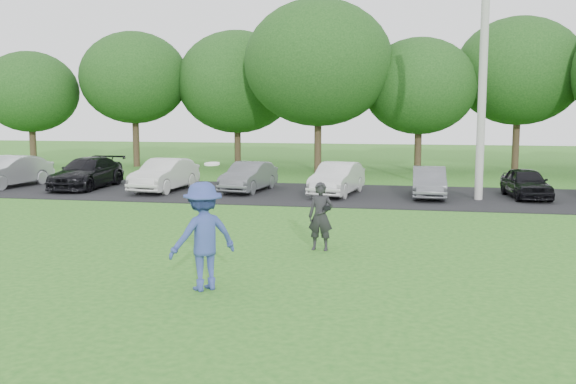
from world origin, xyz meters
TOP-DOWN VIEW (x-y plane):
  - ground at (0.00, 0.00)m, footprint 100.00×100.00m
  - parking_lot at (0.00, 13.00)m, footprint 32.00×6.50m
  - utility_pole at (5.05, 12.51)m, footprint 0.28×0.28m
  - frisbee_player at (-0.81, -0.12)m, footprint 1.39×1.36m
  - camera_bystander at (0.76, 3.45)m, footprint 0.59×0.44m
  - parked_cars at (-0.98, 12.88)m, footprint 28.46×4.48m
  - tree_row at (1.51, 22.76)m, footprint 42.39×9.85m

SIDE VIEW (x-z plane):
  - ground at x=0.00m, z-range 0.00..0.00m
  - parking_lot at x=0.00m, z-range 0.00..0.03m
  - parked_cars at x=-0.98m, z-range -0.02..1.24m
  - camera_bystander at x=0.76m, z-range 0.00..1.55m
  - frisbee_player at x=-0.81m, z-range -0.17..2.08m
  - utility_pole at x=5.05m, z-range 0.00..9.10m
  - tree_row at x=1.51m, z-range 0.59..9.23m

